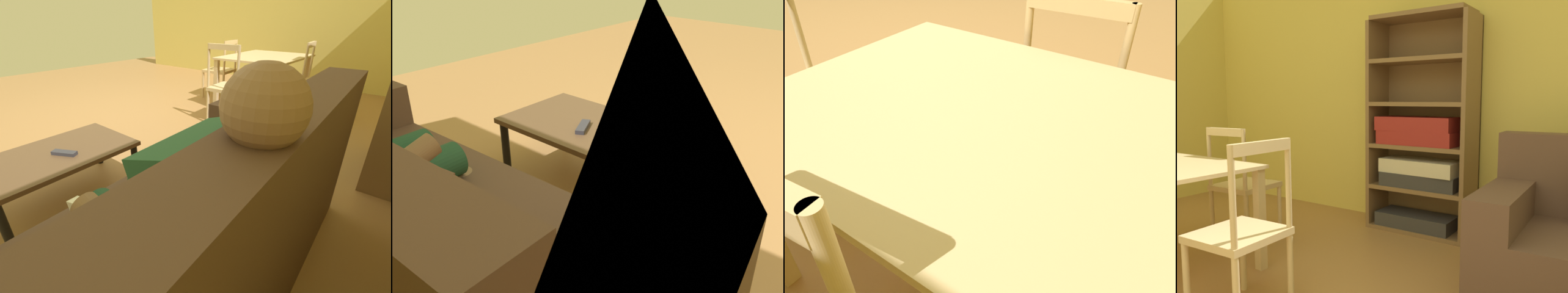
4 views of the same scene
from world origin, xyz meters
The scene contains 4 objects.
ground_plane centered at (0.00, 0.00, 0.00)m, with size 8.89×8.89×0.00m, color #9E7042.
dining_table centered at (-1.58, 1.12, 0.62)m, with size 1.26×0.99×0.72m.
dining_chair_facing_couch centered at (-0.62, 1.12, 0.45)m, with size 0.44×0.44×0.95m.
dining_chair_by_doorway centered at (-1.58, 0.36, 0.44)m, with size 0.45×0.45×0.90m.
Camera 3 is at (-2.08, 1.84, 1.24)m, focal length 33.79 mm.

